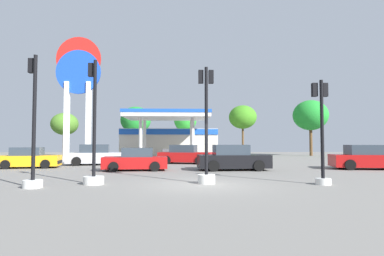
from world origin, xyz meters
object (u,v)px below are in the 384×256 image
at_px(tree_4, 310,115).
at_px(traffic_signal_3, 94,153).
at_px(car_2, 185,155).
at_px(car_5, 136,160).
at_px(traffic_signal_2, 33,147).
at_px(car_4, 29,159).
at_px(tree_1, 136,120).
at_px(car_3, 367,158).
at_px(traffic_signal_0, 206,145).
at_px(station_pole_sign, 78,82).
at_px(car_1, 233,159).
at_px(traffic_signal_1, 322,139).
at_px(car_0, 97,156).
at_px(tree_2, 185,121).
at_px(tree_3, 243,117).
at_px(tree_0, 65,124).

bearing_deg(tree_4, traffic_signal_3, -126.93).
bearing_deg(car_2, car_5, -116.34).
relative_size(car_5, traffic_signal_3, 0.78).
relative_size(car_2, traffic_signal_2, 0.90).
relative_size(car_4, tree_1, 0.66).
relative_size(car_3, traffic_signal_0, 0.94).
height_order(station_pole_sign, tree_4, station_pole_sign).
relative_size(car_1, car_4, 1.09).
bearing_deg(traffic_signal_3, car_4, 127.72).
relative_size(car_5, tree_1, 0.64).
distance_m(car_3, traffic_signal_1, 9.58).
height_order(station_pole_sign, traffic_signal_2, station_pole_sign).
bearing_deg(car_4, traffic_signal_3, -52.28).
distance_m(car_3, traffic_signal_0, 12.88).
bearing_deg(car_0, traffic_signal_1, -44.12).
distance_m(traffic_signal_0, traffic_signal_2, 6.81).
bearing_deg(tree_4, car_5, -133.27).
relative_size(car_2, car_5, 1.14).
bearing_deg(car_1, car_0, 152.47).
bearing_deg(tree_4, car_3, -103.70).
bearing_deg(car_0, traffic_signal_0, -56.45).
bearing_deg(traffic_signal_1, tree_2, 100.74).
height_order(car_0, tree_3, tree_3).
bearing_deg(tree_3, tree_1, -174.18).
bearing_deg(traffic_signal_1, traffic_signal_2, -177.38).
xyz_separation_m(car_1, car_2, (-2.91, 6.32, -0.02)).
distance_m(car_0, traffic_signal_3, 11.94).
distance_m(station_pole_sign, traffic_signal_1, 23.64).
bearing_deg(traffic_signal_0, traffic_signal_3, -179.03).
relative_size(traffic_signal_1, traffic_signal_2, 0.84).
height_order(car_4, traffic_signal_2, traffic_signal_2).
bearing_deg(station_pole_sign, car_0, -58.07).
relative_size(car_0, car_2, 1.02).
distance_m(station_pole_sign, tree_3, 21.48).
relative_size(station_pole_sign, car_3, 2.53).
relative_size(car_1, traffic_signal_2, 0.88).
height_order(car_0, tree_4, tree_4).
bearing_deg(car_3, traffic_signal_2, -156.38).
height_order(car_3, car_5, car_3).
height_order(car_1, traffic_signal_2, traffic_signal_2).
bearing_deg(tree_4, tree_0, -179.06).
distance_m(car_5, traffic_signal_3, 6.52).
distance_m(car_4, tree_3, 27.32).
relative_size(station_pole_sign, tree_3, 1.75).
bearing_deg(car_1, tree_4, 56.76).
xyz_separation_m(traffic_signal_0, tree_3, (7.15, 28.14, 3.46)).
bearing_deg(car_1, car_4, 170.71).
relative_size(car_3, car_5, 1.15).
xyz_separation_m(traffic_signal_3, tree_3, (11.85, 28.22, 3.81)).
bearing_deg(car_3, traffic_signal_1, -130.75).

